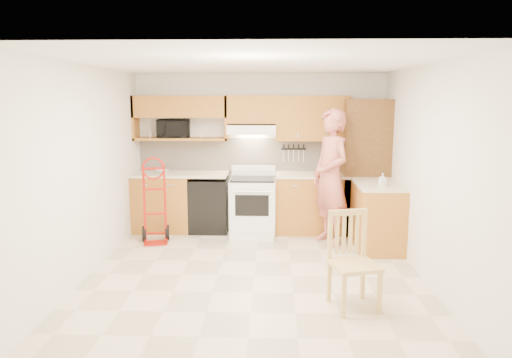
# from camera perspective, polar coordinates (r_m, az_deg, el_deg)

# --- Properties ---
(floor) EXTENTS (4.00, 4.50, 0.02)m
(floor) POSITION_cam_1_polar(r_m,az_deg,el_deg) (5.85, -0.17, -11.62)
(floor) COLOR beige
(floor) RESTS_ON ground
(ceiling) EXTENTS (4.00, 4.50, 0.02)m
(ceiling) POSITION_cam_1_polar(r_m,az_deg,el_deg) (5.46, -0.19, 13.82)
(ceiling) COLOR white
(ceiling) RESTS_ON ground
(wall_back) EXTENTS (4.00, 0.02, 2.50)m
(wall_back) POSITION_cam_1_polar(r_m,az_deg,el_deg) (7.75, 0.45, 3.31)
(wall_back) COLOR white
(wall_back) RESTS_ON ground
(wall_front) EXTENTS (4.00, 0.02, 2.50)m
(wall_front) POSITION_cam_1_polar(r_m,az_deg,el_deg) (3.31, -1.66, -5.61)
(wall_front) COLOR white
(wall_front) RESTS_ON ground
(wall_left) EXTENTS (0.02, 4.50, 2.50)m
(wall_left) POSITION_cam_1_polar(r_m,az_deg,el_deg) (5.94, -19.94, 0.72)
(wall_left) COLOR white
(wall_left) RESTS_ON ground
(wall_right) EXTENTS (0.02, 4.50, 2.50)m
(wall_right) POSITION_cam_1_polar(r_m,az_deg,el_deg) (5.80, 20.08, 0.50)
(wall_right) COLOR white
(wall_right) RESTS_ON ground
(backsplash) EXTENTS (3.92, 0.03, 0.55)m
(backsplash) POSITION_cam_1_polar(r_m,az_deg,el_deg) (7.74, 0.44, 2.93)
(backsplash) COLOR beige
(backsplash) RESTS_ON wall_back
(lower_cab_left) EXTENTS (0.90, 0.60, 0.90)m
(lower_cab_left) POSITION_cam_1_polar(r_m,az_deg,el_deg) (7.78, -11.12, -2.83)
(lower_cab_left) COLOR #B07627
(lower_cab_left) RESTS_ON ground
(dishwasher) EXTENTS (0.60, 0.60, 0.85)m
(dishwasher) POSITION_cam_1_polar(r_m,az_deg,el_deg) (7.65, -5.63, -3.09)
(dishwasher) COLOR black
(dishwasher) RESTS_ON ground
(lower_cab_right) EXTENTS (1.14, 0.60, 0.90)m
(lower_cab_right) POSITION_cam_1_polar(r_m,az_deg,el_deg) (7.61, 6.65, -3.00)
(lower_cab_right) COLOR #B07627
(lower_cab_right) RESTS_ON ground
(countertop_left) EXTENTS (1.50, 0.63, 0.04)m
(countertop_left) POSITION_cam_1_polar(r_m,az_deg,el_deg) (7.63, -9.04, 0.58)
(countertop_left) COLOR beige
(countertop_left) RESTS_ON lower_cab_left
(countertop_right) EXTENTS (1.14, 0.63, 0.04)m
(countertop_right) POSITION_cam_1_polar(r_m,az_deg,el_deg) (7.52, 6.72, 0.50)
(countertop_right) COLOR beige
(countertop_right) RESTS_ON lower_cab_right
(cab_return_right) EXTENTS (0.60, 1.00, 0.90)m
(cab_return_right) POSITION_cam_1_polar(r_m,az_deg,el_deg) (6.96, 14.35, -4.44)
(cab_return_right) COLOR #B07627
(cab_return_right) RESTS_ON ground
(countertop_return) EXTENTS (0.63, 1.00, 0.04)m
(countertop_return) POSITION_cam_1_polar(r_m,az_deg,el_deg) (6.87, 14.52, -0.64)
(countertop_return) COLOR beige
(countertop_return) RESTS_ON cab_return_right
(pantry_tall) EXTENTS (0.70, 0.60, 2.10)m
(pantry_tall) POSITION_cam_1_polar(r_m,az_deg,el_deg) (7.61, 12.91, 1.42)
(pantry_tall) COLOR brown
(pantry_tall) RESTS_ON ground
(upper_cab_left) EXTENTS (1.50, 0.33, 0.34)m
(upper_cab_left) POSITION_cam_1_polar(r_m,az_deg,el_deg) (7.67, -9.07, 8.59)
(upper_cab_left) COLOR #B07627
(upper_cab_left) RESTS_ON wall_back
(upper_shelf_mw) EXTENTS (1.50, 0.33, 0.04)m
(upper_shelf_mw) POSITION_cam_1_polar(r_m,az_deg,el_deg) (7.69, -8.96, 4.79)
(upper_shelf_mw) COLOR #B07627
(upper_shelf_mw) RESTS_ON wall_back
(upper_cab_center) EXTENTS (0.76, 0.33, 0.44)m
(upper_cab_center) POSITION_cam_1_polar(r_m,az_deg,el_deg) (7.54, -0.50, 8.39)
(upper_cab_center) COLOR #B07627
(upper_cab_center) RESTS_ON wall_back
(upper_cab_right) EXTENTS (1.14, 0.33, 0.70)m
(upper_cab_right) POSITION_cam_1_polar(r_m,az_deg,el_deg) (7.56, 6.77, 7.26)
(upper_cab_right) COLOR #B07627
(upper_cab_right) RESTS_ON wall_back
(range_hood) EXTENTS (0.76, 0.46, 0.14)m
(range_hood) POSITION_cam_1_polar(r_m,az_deg,el_deg) (7.49, -0.52, 6.00)
(range_hood) COLOR white
(range_hood) RESTS_ON wall_back
(knife_strip) EXTENTS (0.40, 0.05, 0.29)m
(knife_strip) POSITION_cam_1_polar(r_m,az_deg,el_deg) (7.71, 4.54, 3.17)
(knife_strip) COLOR black
(knife_strip) RESTS_ON backsplash
(microwave) EXTENTS (0.56, 0.41, 0.29)m
(microwave) POSITION_cam_1_polar(r_m,az_deg,el_deg) (7.71, -9.87, 5.99)
(microwave) COLOR black
(microwave) RESTS_ON upper_shelf_mw
(range) EXTENTS (0.71, 0.93, 1.04)m
(range) POSITION_cam_1_polar(r_m,az_deg,el_deg) (7.41, -0.41, -2.71)
(range) COLOR white
(range) RESTS_ON ground
(person) EXTENTS (0.73, 0.85, 1.97)m
(person) POSITION_cam_1_polar(r_m,az_deg,el_deg) (6.94, 8.95, 0.22)
(person) COLOR #C26355
(person) RESTS_ON ground
(hand_truck) EXTENTS (0.53, 0.50, 1.15)m
(hand_truck) POSITION_cam_1_polar(r_m,az_deg,el_deg) (7.13, -12.08, -3.01)
(hand_truck) COLOR #AD160B
(hand_truck) RESTS_ON ground
(dining_chair) EXTENTS (0.55, 0.58, 0.98)m
(dining_chair) POSITION_cam_1_polar(r_m,az_deg,el_deg) (4.96, 11.75, -9.68)
(dining_chair) COLOR #DEB45A
(dining_chair) RESTS_ON ground
(soap_bottle) EXTENTS (0.10, 0.10, 0.18)m
(soap_bottle) POSITION_cam_1_polar(r_m,az_deg,el_deg) (6.64, 14.96, -0.06)
(soap_bottle) COLOR white
(soap_bottle) RESTS_ON countertop_return
(bowl) EXTENTS (0.25, 0.25, 0.05)m
(bowl) POSITION_cam_1_polar(r_m,az_deg,el_deg) (7.68, -11.20, 0.92)
(bowl) COLOR white
(bowl) RESTS_ON countertop_left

